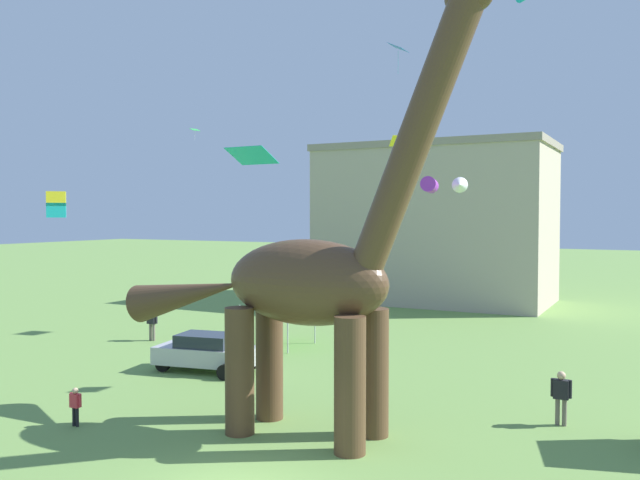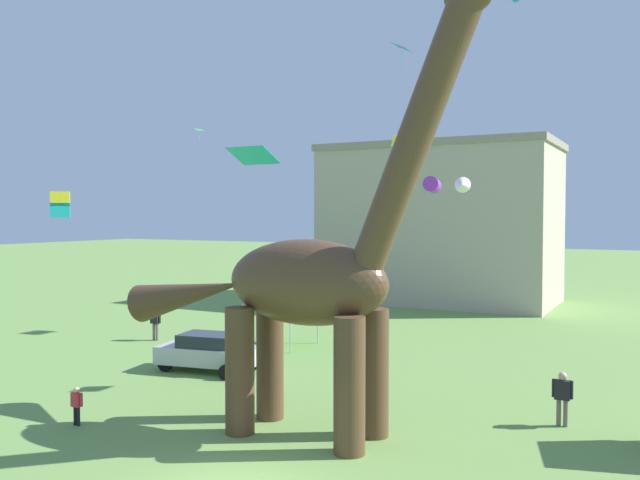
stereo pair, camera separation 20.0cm
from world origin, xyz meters
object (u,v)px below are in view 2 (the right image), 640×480
at_px(dinosaur_sculpture, 305,282).
at_px(parked_sedan_left, 209,352).
at_px(person_photographer, 77,402).
at_px(kite_high_right, 402,48).
at_px(person_vendor_side, 155,320).
at_px(person_near_flyer, 562,393).
at_px(festival_canopy_tent, 281,294).
at_px(kite_drifting, 253,156).
at_px(kite_near_high, 60,205).
at_px(kite_mid_right, 439,185).
at_px(kite_high_left, 407,141).
at_px(kite_apex, 199,130).

height_order(dinosaur_sculpture, parked_sedan_left, dinosaur_sculpture).
xyz_separation_m(person_photographer, kite_high_right, (2.46, 20.88, 15.05)).
xyz_separation_m(person_vendor_side, person_near_flyer, (20.57, -4.77, -0.06)).
relative_size(festival_canopy_tent, kite_high_right, 1.89).
relative_size(parked_sedan_left, kite_drifting, 2.60).
relative_size(dinosaur_sculpture, kite_near_high, 9.46).
distance_m(person_near_flyer, festival_canopy_tent, 15.72).
height_order(person_vendor_side, kite_mid_right, kite_mid_right).
xyz_separation_m(dinosaur_sculpture, kite_drifting, (-4.04, 3.34, 4.11)).
distance_m(dinosaur_sculpture, festival_canopy_tent, 13.51).
height_order(dinosaur_sculpture, kite_near_high, dinosaur_sculpture).
bearing_deg(person_vendor_side, festival_canopy_tent, 156.31).
bearing_deg(kite_high_right, person_vendor_side, -137.22).
xyz_separation_m(person_near_flyer, kite_mid_right, (-6.57, 8.02, 6.81)).
bearing_deg(parked_sedan_left, kite_drifting, -36.94).
xyz_separation_m(kite_mid_right, kite_near_high, (-18.13, -5.61, -0.84)).
bearing_deg(kite_high_left, dinosaur_sculpture, -94.72).
bearing_deg(person_photographer, kite_near_high, 15.31).
relative_size(person_near_flyer, kite_high_left, 1.25).
height_order(kite_high_left, kite_drifting, kite_high_left).
height_order(kite_high_left, kite_high_right, kite_high_right).
xyz_separation_m(person_near_flyer, festival_canopy_tent, (-14.16, 6.65, 1.53)).
height_order(person_vendor_side, kite_near_high, kite_near_high).
height_order(person_vendor_side, festival_canopy_tent, festival_canopy_tent).
distance_m(parked_sedan_left, kite_high_right, 20.25).
bearing_deg(festival_canopy_tent, kite_high_left, -27.17).
relative_size(person_vendor_side, kite_high_left, 1.33).
bearing_deg(kite_near_high, kite_high_left, 0.18).
xyz_separation_m(kite_high_left, kite_drifting, (-4.60, -3.49, -0.63)).
bearing_deg(person_near_flyer, kite_apex, -0.35).
distance_m(person_photographer, kite_high_right, 25.85).
bearing_deg(kite_high_left, kite_mid_right, 95.69).
bearing_deg(kite_high_right, person_near_flyer, -52.47).
relative_size(dinosaur_sculpture, kite_high_right, 7.47).
relative_size(dinosaur_sculpture, festival_canopy_tent, 3.95).
xyz_separation_m(person_near_flyer, kite_drifting, (-10.62, -1.02, 7.60)).
bearing_deg(kite_high_right, kite_mid_right, -55.04).
bearing_deg(kite_near_high, person_photographer, -39.05).
height_order(kite_high_right, kite_near_high, kite_high_right).
height_order(kite_apex, kite_drifting, kite_apex).
xyz_separation_m(person_photographer, person_vendor_side, (-7.42, 11.74, 0.35)).
xyz_separation_m(kite_high_right, kite_near_high, (-14.01, -11.51, -8.79)).
bearing_deg(person_near_flyer, kite_near_high, 23.71).
distance_m(festival_canopy_tent, kite_high_left, 11.35).
distance_m(person_photographer, person_near_flyer, 14.88).
xyz_separation_m(person_vendor_side, kite_apex, (-4.73, 9.62, 11.06)).
bearing_deg(person_near_flyer, kite_mid_right, -21.40).
distance_m(person_photographer, person_vendor_side, 13.89).
bearing_deg(person_near_flyer, dinosaur_sculpture, 62.83).
relative_size(dinosaur_sculpture, kite_apex, 15.63).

